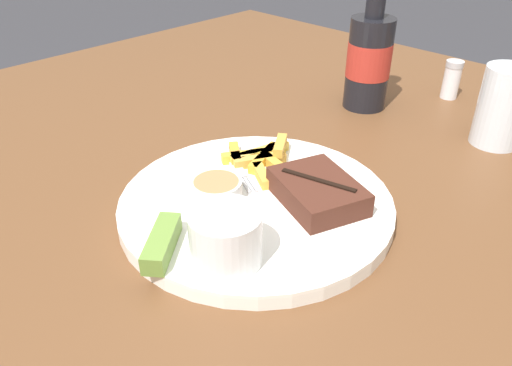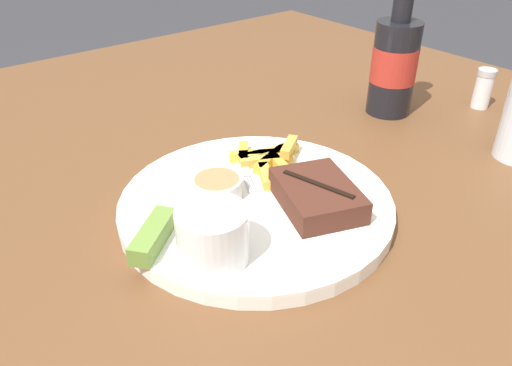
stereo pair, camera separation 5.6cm
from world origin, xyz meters
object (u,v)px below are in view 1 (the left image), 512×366
coleslaw_cup (226,235)px  dipping_sauce_cup (216,189)px  dinner_plate (256,204)px  salt_shaker (451,79)px  drinking_glass (503,107)px  beer_bottle (369,57)px  steak_portion (317,191)px  pickle_spear (159,241)px  fork_utensil (234,163)px

coleslaw_cup → dipping_sauce_cup: bearing=143.0°
dinner_plate → salt_shaker: size_ratio=4.80×
coleslaw_cup → drinking_glass: (0.07, 0.46, 0.01)m
dipping_sauce_cup → beer_bottle: 0.38m
dinner_plate → dipping_sauce_cup: (-0.03, -0.03, 0.02)m
beer_bottle → salt_shaker: 0.17m
steak_portion → pickle_spear: bearing=-108.4°
dinner_plate → steak_portion: steak_portion is taller
steak_portion → coleslaw_cup: 0.14m
steak_portion → beer_bottle: bearing=114.7°
dipping_sauce_cup → beer_bottle: bearing=98.0°
pickle_spear → drinking_glass: 0.51m
beer_bottle → salt_shaker: beer_bottle is taller
pickle_spear → beer_bottle: size_ratio=0.31×
coleslaw_cup → dipping_sauce_cup: (-0.09, 0.07, -0.02)m
dinner_plate → pickle_spear: 0.13m
steak_portion → coleslaw_cup: bearing=-89.4°
steak_portion → fork_utensil: (-0.13, -0.01, -0.01)m
coleslaw_cup → fork_utensil: coleslaw_cup is taller
dipping_sauce_cup → fork_utensil: size_ratio=0.46×
pickle_spear → fork_utensil: pickle_spear is taller
pickle_spear → beer_bottle: 0.49m
dinner_plate → coleslaw_cup: coleslaw_cup is taller
coleslaw_cup → salt_shaker: bearing=95.6°
drinking_glass → dinner_plate: bearing=-109.2°
dipping_sauce_cup → dinner_plate: bearing=44.1°
coleslaw_cup → drinking_glass: drinking_glass is taller
dinner_plate → coleslaw_cup: 0.12m
fork_utensil → salt_shaker: size_ratio=1.94×
steak_portion → dipping_sauce_cup: size_ratio=2.14×
fork_utensil → beer_bottle: (-0.01, 0.31, 0.06)m
dinner_plate → salt_shaker: salt_shaker is taller
dipping_sauce_cup → pickle_spear: dipping_sauce_cup is taller
fork_utensil → drinking_glass: drinking_glass is taller
dinner_plate → salt_shaker: bearing=90.2°
dipping_sauce_cup → fork_utensil: bearing=122.6°
pickle_spear → dinner_plate: bearing=88.2°
dinner_plate → drinking_glass: (0.13, 0.36, 0.05)m
dipping_sauce_cup → pickle_spear: size_ratio=0.80×
dipping_sauce_cup → beer_bottle: beer_bottle is taller
coleslaw_cup → beer_bottle: 0.46m
dinner_plate → fork_utensil: (-0.07, 0.04, 0.01)m
coleslaw_cup → fork_utensil: (-0.13, 0.13, -0.03)m
steak_portion → dipping_sauce_cup: steak_portion is taller
fork_utensil → salt_shaker: bearing=106.1°
coleslaw_cup → fork_utensil: bearing=134.4°
beer_bottle → salt_shaker: size_ratio=3.59×
steak_portion → drinking_glass: (0.07, 0.32, 0.02)m
dinner_plate → fork_utensil: fork_utensil is taller
fork_utensil → beer_bottle: 0.32m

